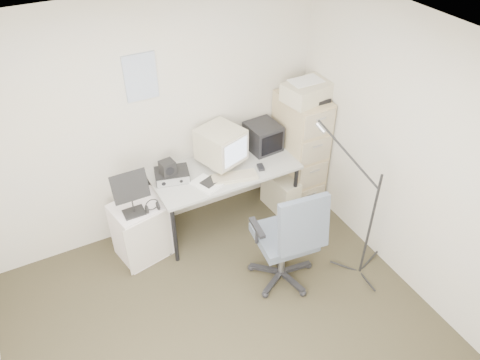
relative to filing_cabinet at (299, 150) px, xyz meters
name	(u,v)px	position (x,y,z in m)	size (l,w,h in m)	color
floor	(235,345)	(-1.58, -1.48, -0.66)	(3.60, 3.60, 0.01)	#3C3724
ceiling	(231,76)	(-1.58, -1.48, 1.85)	(3.60, 3.60, 0.01)	white
wall_back	(149,124)	(-1.58, 0.32, 0.60)	(3.60, 0.02, 2.50)	beige
wall_right	(424,171)	(0.22, -1.48, 0.60)	(0.02, 3.60, 2.50)	beige
wall_calendar	(141,77)	(-1.60, 0.31, 1.10)	(0.30, 0.02, 0.44)	white
filing_cabinet	(299,150)	(0.00, 0.00, 0.00)	(0.40, 0.60, 1.30)	tan
printer	(308,91)	(0.00, -0.05, 0.74)	(0.49, 0.33, 0.19)	beige
desk	(225,196)	(-0.95, -0.03, -0.29)	(1.50, 0.70, 0.73)	#B2B1A9
crt_monitor	(221,148)	(-0.95, 0.04, 0.29)	(0.39, 0.41, 0.43)	beige
crt_tv	(263,137)	(-0.41, 0.12, 0.23)	(0.32, 0.34, 0.29)	black
desk_speaker	(243,150)	(-0.67, 0.08, 0.15)	(0.08, 0.08, 0.15)	beige
keyboard	(234,177)	(-0.94, -0.22, 0.09)	(0.48, 0.17, 0.03)	beige
mouse	(261,167)	(-0.62, -0.20, 0.10)	(0.06, 0.10, 0.03)	black
radio_receiver	(172,175)	(-1.49, 0.06, 0.13)	(0.33, 0.24, 0.10)	black
radio_speaker	(167,168)	(-1.53, 0.04, 0.24)	(0.14, 0.13, 0.14)	black
papers	(206,184)	(-1.23, -0.19, 0.09)	(0.21, 0.28, 0.02)	white
pc_tower	(280,193)	(-0.30, -0.12, -0.43)	(0.21, 0.48, 0.45)	beige
office_chair	(284,235)	(-0.82, -1.01, -0.08)	(0.65, 0.65, 1.13)	slate
side_cart	(142,229)	(-1.90, -0.07, -0.33)	(0.51, 0.41, 0.64)	white
music_stand	(131,193)	(-1.97, -0.16, 0.23)	(0.33, 0.18, 0.48)	black
headphones	(152,207)	(-1.80, -0.20, 0.03)	(0.14, 0.14, 0.03)	black
mic_stand	(373,212)	(-0.09, -1.32, 0.14)	(0.02, 0.02, 1.58)	black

